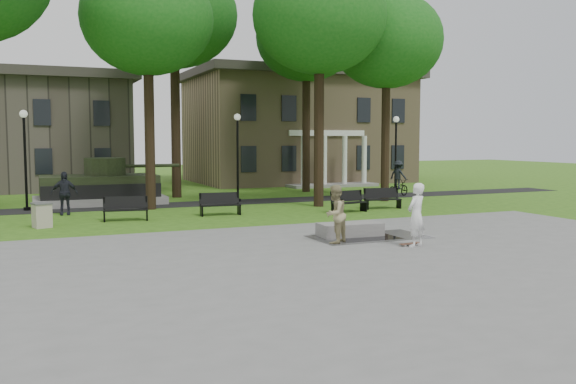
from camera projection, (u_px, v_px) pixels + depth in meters
The scene contains 26 objects.
ground at pixel (335, 235), 21.47m from camera, with size 120.00×120.00×0.00m, color #315C15.
plaza at pixel (418, 261), 16.88m from camera, with size 22.00×16.00×0.02m, color gray.
footpath at pixel (231, 202), 32.46m from camera, with size 44.00×2.60×0.01m, color black.
building_right at pixel (296, 127), 48.82m from camera, with size 17.00×12.00×8.60m.
building_left at pixel (9, 136), 41.14m from camera, with size 15.00×10.00×7.20m, color #4C443D.
tree_1 at pixel (147, 20), 28.55m from camera, with size 6.20×6.20×11.63m.
tree_2 at pixel (319, 17), 29.81m from camera, with size 6.60×6.60×12.16m.
tree_3 at pixel (387, 41), 32.55m from camera, with size 6.00×6.00×11.19m.
tree_4 at pixel (174, 15), 34.44m from camera, with size 7.20×7.20×13.50m.
tree_5 at pixel (306, 39), 38.28m from camera, with size 6.40×6.40×12.44m.
lamp_left at pixel (25, 151), 28.59m from camera, with size 0.36×0.36×4.73m.
lamp_mid at pixel (238, 150), 32.69m from camera, with size 0.36×0.36×4.73m.
lamp_right at pixel (396, 149), 36.60m from camera, with size 0.36×0.36×4.73m.
tank_monument at pixel (100, 188), 31.70m from camera, with size 7.45×3.40×2.40m.
puddle at pixel (367, 238), 20.68m from camera, with size 2.20×1.20×0.00m, color black.
concrete_block at pixel (350, 229), 21.18m from camera, with size 2.20×1.00×0.45m, color gray.
skateboard at pixel (410, 244), 19.26m from camera, with size 0.78×0.20×0.07m, color brown.
skateboarder at pixel (416, 215), 18.98m from camera, with size 0.73×0.48×2.00m, color white.
friend_watching at pixel (335, 214), 19.63m from camera, with size 0.92×0.72×1.89m, color tan.
pedestrian_walker at pixel (64, 193), 27.08m from camera, with size 1.14×0.47×1.94m, color #20212B.
cyclist at pixel (398, 182), 35.78m from camera, with size 2.01×1.35×2.12m.
park_bench_0 at pixel (125, 208), 25.21m from camera, with size 1.84×0.76×1.00m.
park_bench_1 at pixel (220, 203), 27.03m from camera, with size 1.82×0.62×1.00m.
park_bench_2 at pixel (348, 201), 28.06m from camera, with size 1.85×0.83×1.00m.
park_bench_3 at pixel (382, 198), 29.59m from camera, with size 1.85×0.77×1.00m.
trash_bin at pixel (42, 215), 23.23m from camera, with size 0.82×0.82×0.96m.
Camera 1 is at (-9.86, -18.90, 3.39)m, focal length 38.00 mm.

